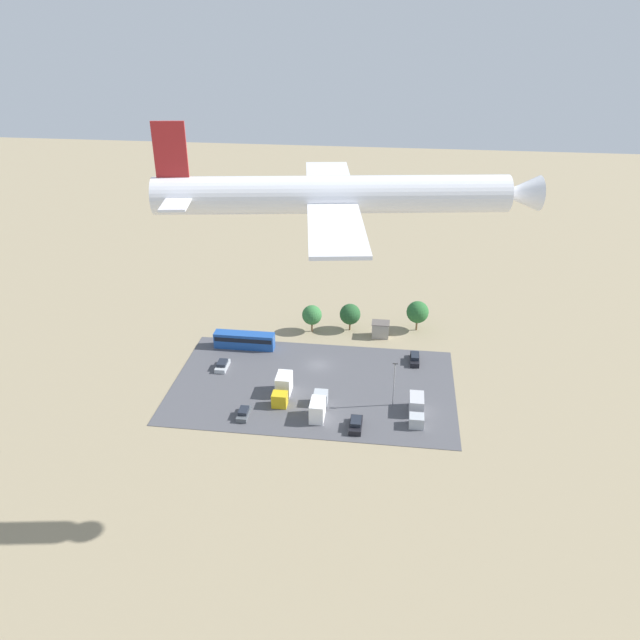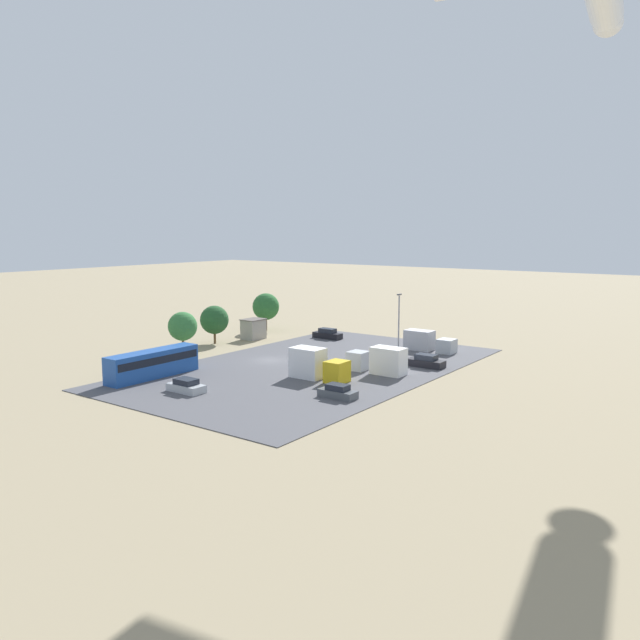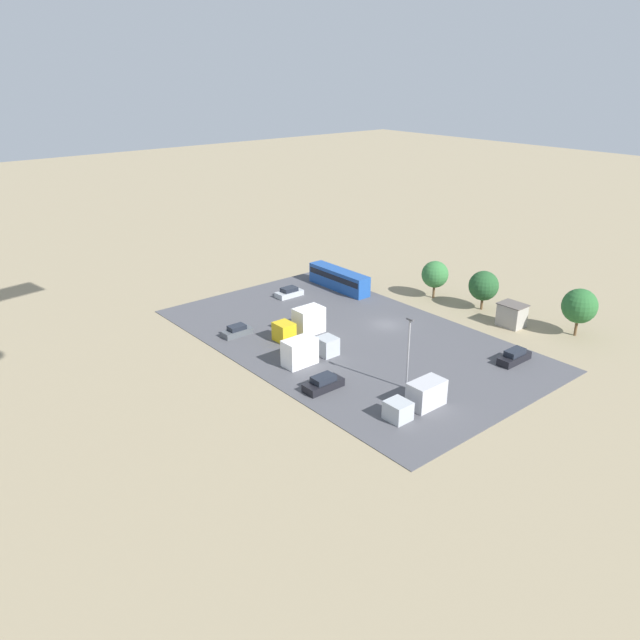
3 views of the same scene
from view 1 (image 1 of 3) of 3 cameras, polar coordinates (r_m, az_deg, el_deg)
name	(u,v)px [view 1 (image 1 of 3)]	position (r m, az deg, el deg)	size (l,w,h in m)	color
ground_plane	(318,365)	(117.97, -0.16, -4.16)	(400.00, 400.00, 0.00)	gray
parking_lot_surface	(313,386)	(111.95, -0.64, -6.03)	(50.12, 30.24, 0.08)	#4C4C51
shed_building	(380,329)	(127.74, 5.55, -0.86)	(3.60, 2.84, 3.20)	#9E998E
bus	(244,340)	(123.81, -6.93, -1.81)	(11.89, 2.53, 3.17)	#1E4C9E
parked_car_0	(415,359)	(119.96, 8.66, -3.52)	(1.71, 4.79, 1.62)	black
parked_car_1	(222,365)	(118.08, -8.91, -4.11)	(1.97, 4.26, 1.43)	#ADB2B7
parked_car_2	(356,424)	(101.58, 3.29, -9.49)	(1.97, 4.62, 1.59)	black
parked_car_3	(244,413)	(104.71, -6.99, -8.46)	(1.73, 4.04, 1.41)	#4C5156
parked_truck_0	(283,388)	(108.51, -3.43, -6.23)	(2.53, 7.15, 3.50)	gold
parked_truck_1	(416,409)	(105.05, 8.81, -8.00)	(2.37, 7.37, 2.83)	#ADB2B7
parked_truck_2	(318,406)	(103.98, -0.15, -7.91)	(2.32, 7.39, 3.26)	#ADB2B7
tree_near_shed	(418,312)	(130.03, 8.91, 0.72)	(4.57, 4.57, 6.46)	brown
tree_apron_mid	(312,315)	(128.16, -0.75, 0.46)	(4.08, 4.08, 5.82)	brown
tree_apron_far	(350,314)	(128.92, 2.77, 0.53)	(4.32, 4.32, 5.81)	brown
light_pole_lot_centre	(394,382)	(105.14, 6.79, -5.65)	(0.90, 0.28, 8.33)	gray
airplane	(345,195)	(66.39, 2.30, 11.37)	(40.48, 33.75, 9.47)	white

